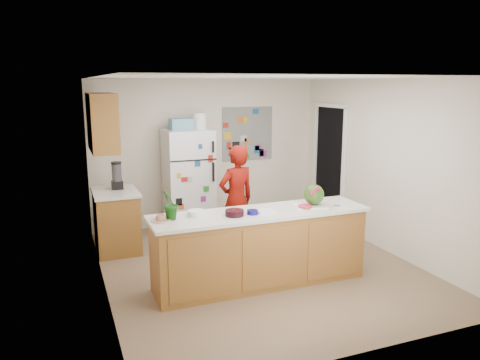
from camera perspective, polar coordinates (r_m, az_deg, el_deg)
name	(u,v)px	position (r m, az deg, el deg)	size (l,w,h in m)	color
floor	(258,267)	(6.45, 2.27, -10.55)	(4.00, 4.50, 0.02)	brown
wall_back	(207,152)	(8.17, -4.02, 3.37)	(4.00, 0.02, 2.50)	beige
wall_left	(99,188)	(5.60, -16.83, -0.98)	(0.02, 4.50, 2.50)	beige
wall_right	(386,166)	(7.12, 17.35, 1.62)	(0.02, 4.50, 2.50)	beige
ceiling	(260,77)	(5.97, 2.47, 12.45)	(4.00, 4.50, 0.02)	white
doorway	(330,166)	(8.31, 10.91, 1.71)	(0.03, 0.85, 2.04)	black
peninsula_base	(260,249)	(5.78, 2.47, -8.45)	(2.60, 0.62, 0.88)	brown
peninsula_top	(260,213)	(5.64, 2.52, -4.05)	(2.68, 0.70, 0.04)	silver
side_counter_base	(117,222)	(7.13, -14.79, -4.98)	(0.60, 0.80, 0.86)	brown
side_counter_top	(115,192)	(7.02, -14.98, -1.46)	(0.64, 0.84, 0.04)	silver
upper_cabinets	(102,122)	(6.81, -16.48, 6.76)	(0.35, 1.00, 0.80)	brown
refrigerator	(188,181)	(7.76, -6.31, -0.12)	(0.75, 0.70, 1.70)	silver
fridge_top_bin	(181,124)	(7.60, -7.20, 6.77)	(0.35, 0.28, 0.18)	#5999B2
photo_collage	(248,134)	(8.37, 0.92, 5.66)	(0.95, 0.01, 0.95)	slate
person	(236,200)	(6.71, -0.44, -2.44)	(0.58, 0.38, 1.58)	#6F0D06
blender_appliance	(117,176)	(7.10, -14.79, 0.43)	(0.14, 0.14, 0.38)	black
cutting_board	(310,206)	(5.93, 8.55, -3.13)	(0.40, 0.30, 0.01)	white
watermelon	(314,195)	(5.94, 9.00, -1.77)	(0.26, 0.26, 0.26)	#2B6118
watermelon_slice	(305,206)	(5.84, 7.95, -3.18)	(0.17, 0.17, 0.02)	red
cherry_bowl	(234,213)	(5.44, -0.68, -4.02)	(0.22, 0.22, 0.07)	black
white_bowl	(196,213)	(5.48, -5.38, -4.02)	(0.20, 0.20, 0.06)	white
cobalt_bowl	(252,212)	(5.51, 1.53, -3.93)	(0.13, 0.13, 0.05)	#100C5D
plate	(161,220)	(5.32, -9.63, -4.87)	(0.22, 0.22, 0.02)	#B8B08D
paper_towel	(266,211)	(5.61, 3.18, -3.84)	(0.20, 0.18, 0.02)	silver
keys	(337,206)	(5.97, 11.72, -3.15)	(0.08, 0.04, 0.01)	slate
potted_plant	(170,204)	(5.30, -8.57, -2.92)	(0.20, 0.16, 0.37)	#0C430F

